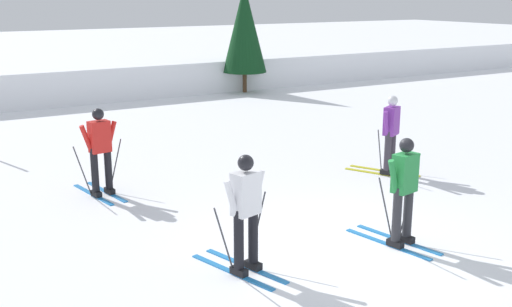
{
  "coord_description": "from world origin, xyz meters",
  "views": [
    {
      "loc": [
        -5.7,
        -6.87,
        3.81
      ],
      "look_at": [
        -0.02,
        2.79,
        0.9
      ],
      "focal_mm": 43.67,
      "sensor_mm": 36.0,
      "label": 1
    }
  ],
  "objects_px": {
    "skier_white": "(245,211)",
    "conifer_far_left": "(244,28)",
    "skier_red": "(100,150)",
    "skier_purple": "(390,132)",
    "skier_green": "(403,189)"
  },
  "relations": [
    {
      "from": "skier_white",
      "to": "conifer_far_left",
      "type": "xyz_separation_m",
      "value": [
        7.98,
        14.17,
        1.55
      ]
    },
    {
      "from": "conifer_far_left",
      "to": "skier_red",
      "type": "bearing_deg",
      "value": -131.53
    },
    {
      "from": "skier_white",
      "to": "conifer_far_left",
      "type": "distance_m",
      "value": 16.33
    },
    {
      "from": "skier_white",
      "to": "conifer_far_left",
      "type": "relative_size",
      "value": 0.41
    },
    {
      "from": "skier_white",
      "to": "skier_purple",
      "type": "distance_m",
      "value": 5.75
    },
    {
      "from": "skier_purple",
      "to": "conifer_far_left",
      "type": "relative_size",
      "value": 0.41
    },
    {
      "from": "skier_purple",
      "to": "skier_green",
      "type": "height_order",
      "value": "same"
    },
    {
      "from": "skier_purple",
      "to": "conifer_far_left",
      "type": "xyz_separation_m",
      "value": [
        2.9,
        11.47,
        1.55
      ]
    },
    {
      "from": "skier_white",
      "to": "skier_green",
      "type": "bearing_deg",
      "value": -8.09
    },
    {
      "from": "skier_green",
      "to": "conifer_far_left",
      "type": "xyz_separation_m",
      "value": [
        5.42,
        14.53,
        1.55
      ]
    },
    {
      "from": "skier_purple",
      "to": "skier_green",
      "type": "relative_size",
      "value": 1.0
    },
    {
      "from": "skier_white",
      "to": "skier_green",
      "type": "height_order",
      "value": "same"
    },
    {
      "from": "skier_green",
      "to": "conifer_far_left",
      "type": "height_order",
      "value": "conifer_far_left"
    },
    {
      "from": "skier_purple",
      "to": "conifer_far_left",
      "type": "height_order",
      "value": "conifer_far_left"
    },
    {
      "from": "skier_purple",
      "to": "skier_red",
      "type": "bearing_deg",
      "value": 163.87
    }
  ]
}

